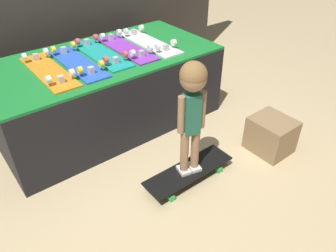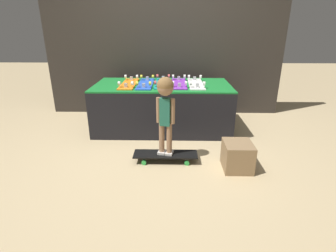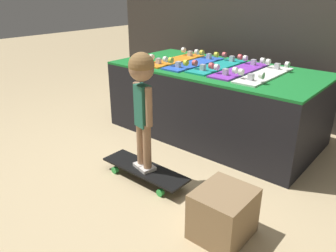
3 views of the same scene
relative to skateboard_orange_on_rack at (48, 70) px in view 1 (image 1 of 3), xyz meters
The scene contains 10 objects.
ground_plane 1.04m from the skateboard_orange_on_rack, 54.15° to the right, with size 16.00×16.00×0.00m, color tan.
display_rack 0.58m from the skateboard_orange_on_rack, ahead, with size 1.90×0.96×0.65m.
skateboard_orange_on_rack is the anchor object (origin of this frame).
skateboard_blue_on_rack 0.23m from the skateboard_orange_on_rack, ahead, with size 0.20×0.74×0.09m.
skateboard_teal_on_rack 0.47m from the skateboard_orange_on_rack, ahead, with size 0.20×0.74×0.09m.
skateboard_purple_on_rack 0.70m from the skateboard_orange_on_rack, ahead, with size 0.20×0.74×0.09m.
skateboard_white_on_rack 0.93m from the skateboard_orange_on_rack, ahead, with size 0.20×0.74×0.09m.
skateboard_on_floor 1.29m from the skateboard_orange_on_rack, 61.92° to the right, with size 0.71×0.21×0.09m.
child 1.15m from the skateboard_orange_on_rack, 61.92° to the right, with size 0.20×0.17×0.85m.
storage_box 1.81m from the skateboard_orange_on_rack, 41.72° to the right, with size 0.29×0.33×0.29m.
Camera 1 is at (-1.15, -1.67, 1.73)m, focal length 35.00 mm.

